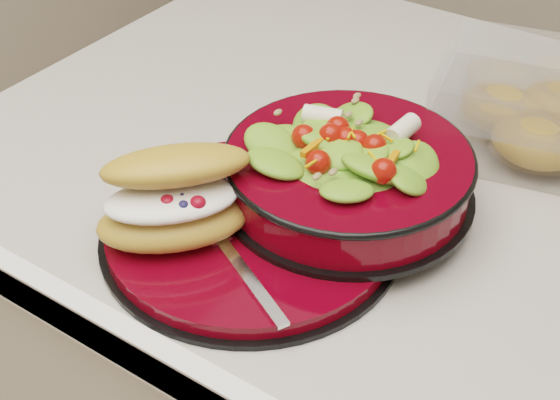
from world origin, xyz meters
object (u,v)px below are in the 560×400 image
Objects in this scene: pastry_box at (552,113)px; croissant at (176,199)px; fork at (239,265)px; dinner_plate at (251,229)px; salad_bowl at (349,163)px.

croissant is at bearing -134.49° from pastry_box.
fork is at bearing -50.29° from croissant.
dinner_plate is at bearing 3.30° from croissant.
pastry_box is (0.15, 0.37, 0.02)m from fork.
fork is at bearing -63.89° from dinner_plate.
pastry_box reaches higher than dinner_plate.
salad_bowl is (0.05, 0.09, 0.05)m from dinner_plate.
fork is 0.52× the size of pastry_box.
pastry_box is at bearing 60.59° from salad_bowl.
pastry_box is at bearing 59.78° from dinner_plate.
dinner_plate is 1.04× the size of pastry_box.
fork reaches higher than dinner_plate.
fork is at bearing -100.43° from salad_bowl.
pastry_box is (0.18, 0.31, 0.03)m from dinner_plate.
croissant reaches higher than dinner_plate.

